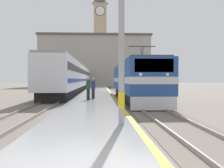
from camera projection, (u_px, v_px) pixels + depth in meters
ground_plane at (97, 94)px, 35.10m from camera, size 200.00×200.00×0.00m
platform at (96, 95)px, 30.10m from camera, size 3.75×140.00×0.27m
rail_track_near at (128, 96)px, 30.27m from camera, size 2.83×140.00×0.16m
rail_track_far at (66, 96)px, 29.95m from camera, size 2.83×140.00×0.16m
locomotive_train at (134, 81)px, 24.30m from camera, size 2.92×18.03×4.45m
passenger_train at (75, 77)px, 42.06m from camera, size 2.92×44.98×4.12m
catenary_mast at (125, 5)px, 9.50m from camera, size 2.70×0.24×8.60m
person_on_platform at (88, 88)px, 21.27m from camera, size 0.34×0.34×1.81m
second_waiting_passenger at (93, 88)px, 22.48m from camera, size 0.34×0.34×1.74m
clock_tower at (100, 36)px, 81.44m from camera, size 4.85×4.85×28.86m
station_building at (95, 61)px, 70.26m from camera, size 29.19×9.69×13.53m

